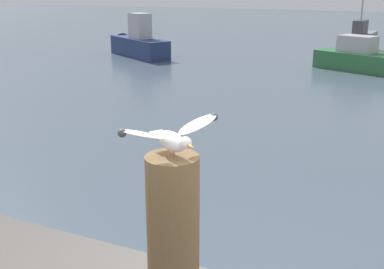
# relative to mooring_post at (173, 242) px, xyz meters

# --- Properties ---
(mooring_post) EXTENTS (0.29, 0.29, 1.02)m
(mooring_post) POSITION_rel_mooring_post_xyz_m (0.00, 0.00, 0.00)
(mooring_post) COLOR brown
(mooring_post) RESTS_ON harbor_quay
(seagull) EXTENTS (0.41, 0.55, 0.19)m
(seagull) POSITION_rel_mooring_post_xyz_m (0.00, -0.00, 0.62)
(seagull) COLOR #C66E60
(seagull) RESTS_ON mooring_post
(boat_grey) EXTENTS (1.20, 4.05, 4.13)m
(boat_grey) POSITION_rel_mooring_post_xyz_m (-1.31, 22.29, -1.19)
(boat_grey) COLOR gray
(boat_grey) RESTS_ON ground_plane
(boat_navy) EXTENTS (4.32, 3.12, 1.92)m
(boat_navy) POSITION_rel_mooring_post_xyz_m (-10.45, 16.70, -1.17)
(boat_navy) COLOR navy
(boat_navy) RESTS_ON ground_plane
(boat_green) EXTENTS (5.03, 3.03, 1.49)m
(boat_green) POSITION_rel_mooring_post_xyz_m (0.09, 16.59, -1.32)
(boat_green) COLOR #2D6B3D
(boat_green) RESTS_ON ground_plane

